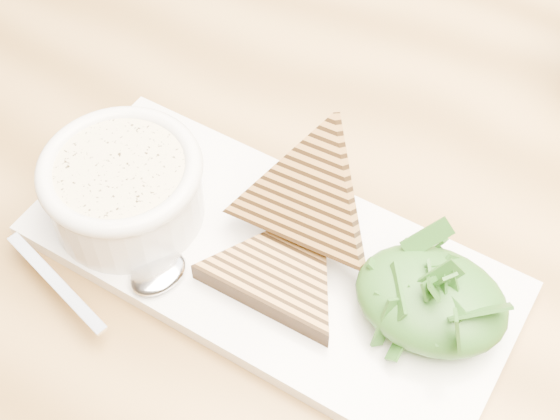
% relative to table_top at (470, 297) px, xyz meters
% --- Properties ---
extents(table_top, '(1.39, 0.97, 0.04)m').
position_rel_table_top_xyz_m(table_top, '(0.00, 0.00, 0.00)').
color(table_top, '#A67B41').
rests_on(table_top, ground).
extents(table_leg_bl, '(0.06, 0.06, 0.69)m').
position_rel_table_top_xyz_m(table_leg_bl, '(-0.62, 0.40, -0.36)').
color(table_leg_bl, '#A67B41').
rests_on(table_leg_bl, ground).
extents(platter, '(0.41, 0.22, 0.01)m').
position_rel_table_top_xyz_m(platter, '(-0.16, -0.05, 0.03)').
color(platter, white).
rests_on(platter, table_top).
extents(soup_bowl, '(0.12, 0.12, 0.05)m').
position_rel_table_top_xyz_m(soup_bowl, '(-0.28, -0.06, 0.06)').
color(soup_bowl, white).
rests_on(soup_bowl, platter).
extents(soup, '(0.11, 0.11, 0.01)m').
position_rel_table_top_xyz_m(soup, '(-0.28, -0.06, 0.09)').
color(soup, beige).
rests_on(soup, soup_bowl).
extents(bowl_rim, '(0.13, 0.13, 0.01)m').
position_rel_table_top_xyz_m(bowl_rim, '(-0.28, -0.06, 0.09)').
color(bowl_rim, white).
rests_on(bowl_rim, soup_bowl).
extents(sandwich_flat, '(0.15, 0.15, 0.02)m').
position_rel_table_top_xyz_m(sandwich_flat, '(-0.14, -0.07, 0.04)').
color(sandwich_flat, '#B77F3E').
rests_on(sandwich_flat, platter).
extents(sandwich_lean, '(0.15, 0.16, 0.16)m').
position_rel_table_top_xyz_m(sandwich_lean, '(-0.14, -0.02, 0.08)').
color(sandwich_lean, '#B77F3E').
rests_on(sandwich_lean, sandwich_flat).
extents(salad_base, '(0.12, 0.09, 0.04)m').
position_rel_table_top_xyz_m(salad_base, '(-0.03, -0.05, 0.06)').
color(salad_base, '#194A14').
rests_on(salad_base, platter).
extents(arugula_pile, '(0.11, 0.10, 0.05)m').
position_rel_table_top_xyz_m(arugula_pile, '(-0.03, -0.05, 0.06)').
color(arugula_pile, '#386523').
rests_on(arugula_pile, platter).
extents(spoon_bowl, '(0.05, 0.06, 0.01)m').
position_rel_table_top_xyz_m(spoon_bowl, '(-0.23, -0.11, 0.04)').
color(spoon_bowl, silver).
rests_on(spoon_bowl, platter).
extents(spoon_handle, '(0.12, 0.05, 0.00)m').
position_rel_table_top_xyz_m(spoon_handle, '(-0.30, -0.15, 0.04)').
color(spoon_handle, silver).
rests_on(spoon_handle, platter).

